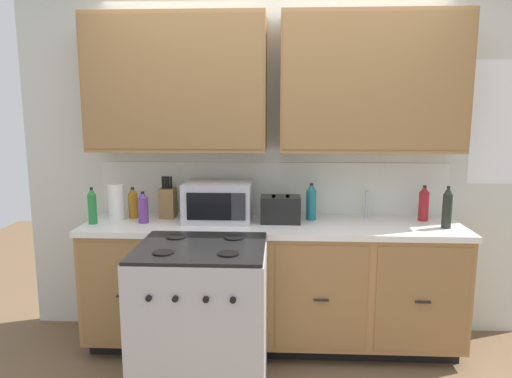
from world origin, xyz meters
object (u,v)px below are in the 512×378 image
Objects in this scene: microwave at (218,201)px; toaster at (281,209)px; bottle_dark at (447,208)px; bottle_violet at (143,208)px; paper_towel_roll at (116,202)px; bottle_teal at (311,202)px; bottle_amber at (133,203)px; bottle_green at (92,206)px; knife_block at (168,202)px; stove_range at (202,321)px; bottle_red at (424,203)px.

toaster is (0.45, -0.04, -0.04)m from microwave.
bottle_violet is (-2.10, 0.05, -0.03)m from bottle_dark.
bottle_teal is at bearing 2.12° from paper_towel_roll.
bottle_green is (-0.23, -0.19, 0.01)m from bottle_amber.
bottle_green is (-0.12, -0.15, -0.00)m from paper_towel_roll.
knife_block reaches higher than bottle_violet.
toaster reaches higher than stove_range.
bottle_teal is (-0.90, 0.20, -0.01)m from bottle_dark.
microwave is 0.53m from bottle_violet.
toaster is 0.25m from bottle_teal.
toaster is 1.09m from bottle_amber.
toaster is 1.08× the size of paper_towel_roll.
stove_range is 3.28× the size of bottle_dark.
paper_towel_roll reaches higher than bottle_violet.
knife_block is at bearing 179.68° from bottle_red.
toaster is 0.97× the size of bottle_dark.
bottle_dark is at bearing -1.26° from bottle_violet.
bottle_dark reaches higher than paper_towel_roll.
bottle_green is at bearing -172.59° from bottle_teal.
bottle_red is (-0.09, 0.22, -0.02)m from bottle_dark.
bottle_green is (-2.36, -0.22, 0.00)m from bottle_red.
paper_towel_roll is at bearing 155.49° from bottle_violet.
bottle_red is (1.87, -0.01, 0.01)m from knife_block.
bottle_violet is (-0.97, -0.06, 0.01)m from toaster.
bottle_amber reaches higher than stove_range.
stove_range is 3.39× the size of toaster.
bottle_teal reaches higher than stove_range.
bottle_dark is 1.26× the size of bottle_amber.
microwave is at bearing -12.01° from knife_block.
bottle_red reaches higher than stove_range.
bottle_teal is 1.31m from bottle_amber.
knife_block is at bearing 12.16° from paper_towel_roll.
stove_range is at bearing -152.91° from bottle_red.
bottle_red is 0.99× the size of bottle_green.
toaster is at bearing -156.82° from bottle_teal.
knife_block is (-0.37, 0.78, 0.57)m from stove_range.
bottle_teal is at bearing 0.40° from bottle_amber.
bottle_dark reaches higher than microwave.
bottle_violet is (-1.20, -0.16, -0.02)m from bottle_teal.
bottle_violet is (-0.51, 0.60, 0.57)m from stove_range.
bottle_teal is (0.69, 0.75, 0.59)m from stove_range.
paper_towel_roll is at bearing 176.32° from bottle_dark.
bottle_red is at bearing 2.77° from microwave.
knife_block is 1.15× the size of bottle_teal.
bottle_violet is (0.23, -0.10, -0.02)m from paper_towel_roll.
toaster is at bearing -4.85° from microwave.
microwave is 0.88m from bottle_green.
bottle_amber is at bearing 175.02° from bottle_dark.
knife_block is 1.20× the size of bottle_red.
stove_range is 1.78m from bottle_dark.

